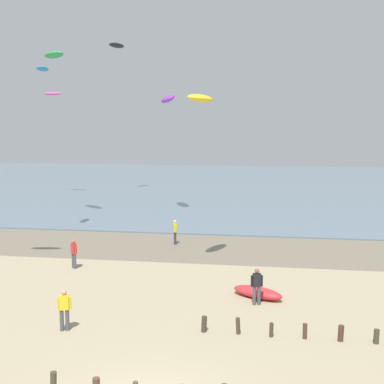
{
  "coord_description": "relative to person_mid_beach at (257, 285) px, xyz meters",
  "views": [
    {
      "loc": [
        3.63,
        -14.02,
        8.16
      ],
      "look_at": [
        -0.45,
        11.17,
        4.99
      ],
      "focal_mm": 49.47,
      "sensor_mm": 36.0,
      "label": 1
    }
  ],
  "objects": [
    {
      "name": "person_mid_beach",
      "position": [
        0.0,
        0.0,
        0.0
      ],
      "size": [
        0.56,
        0.3,
        1.71
      ],
      "color": "#4C4C56",
      "rests_on": "ground"
    },
    {
      "name": "person_left_flank",
      "position": [
        -10.68,
        4.65,
        0.0
      ],
      "size": [
        0.45,
        0.41,
        1.71
      ],
      "color": "#4C4C56",
      "rests_on": "ground"
    },
    {
      "name": "kite_aloft_5",
      "position": [
        -15.9,
        12.66,
        11.34
      ],
      "size": [
        0.93,
        2.1,
        0.4
      ],
      "primitive_type": "ellipsoid",
      "rotation": [
        0.11,
        0.0,
        4.84
      ],
      "color": "#2384D1"
    },
    {
      "name": "kite_aloft_4",
      "position": [
        -3.47,
        5.88,
        8.8
      ],
      "size": [
        1.79,
        2.86,
        0.62
      ],
      "primitive_type": "ellipsoid",
      "rotation": [
        0.23,
        0.0,
        1.23
      ],
      "color": "yellow"
    },
    {
      "name": "kite_aloft_6",
      "position": [
        -24.65,
        34.1,
        10.97
      ],
      "size": [
        2.27,
        0.81,
        0.41
      ],
      "primitive_type": "ellipsoid",
      "rotation": [
        0.07,
        0.0,
        6.25
      ],
      "color": "#E54C99"
    },
    {
      "name": "person_right_flank",
      "position": [
        -6.12,
        11.79,
        0.0
      ],
      "size": [
        0.31,
        0.55,
        1.71
      ],
      "color": "#383842",
      "rests_on": "ground"
    },
    {
      "name": "sea",
      "position": [
        -2.8,
        50.15,
        -0.87
      ],
      "size": [
        160.0,
        70.0,
        0.1
      ],
      "primitive_type": "cube",
      "color": "slate",
      "rests_on": "ground"
    },
    {
      "name": "wet_sand_strip",
      "position": [
        -2.8,
        10.96,
        -0.91
      ],
      "size": [
        120.0,
        8.39,
        0.01
      ],
      "primitive_type": "cube",
      "color": "#7A6D59",
      "rests_on": "ground"
    },
    {
      "name": "person_by_waterline",
      "position": [
        -7.49,
        -4.36,
        0.0
      ],
      "size": [
        0.54,
        0.32,
        1.71
      ],
      "color": "#4C4C56",
      "rests_on": "ground"
    },
    {
      "name": "kite_aloft_8",
      "position": [
        -17.91,
        19.34,
        13.23
      ],
      "size": [
        3.03,
        2.9,
        0.67
      ],
      "primitive_type": "ellipsoid",
      "rotation": [
        0.18,
        0.0,
        2.4
      ],
      "color": "green"
    },
    {
      "name": "grounded_kite",
      "position": [
        0.01,
        1.03,
        -0.66
      ],
      "size": [
        2.75,
        2.07,
        0.52
      ],
      "primitive_type": "ellipsoid",
      "rotation": [
        0.0,
        0.0,
        5.79
      ],
      "color": "red",
      "rests_on": "ground"
    },
    {
      "name": "kite_aloft_7",
      "position": [
        -9.16,
        24.1,
        9.73
      ],
      "size": [
        2.55,
        3.78,
        1.04
      ],
      "primitive_type": "ellipsoid",
      "rotation": [
        -0.49,
        0.0,
        1.97
      ],
      "color": "purple"
    },
    {
      "name": "kite_aloft_0",
      "position": [
        -17.83,
        36.9,
        16.57
      ],
      "size": [
        1.78,
        2.94,
        0.68
      ],
      "primitive_type": "ellipsoid",
      "rotation": [
        -0.3,
        0.0,
        1.26
      ],
      "color": "black"
    }
  ]
}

